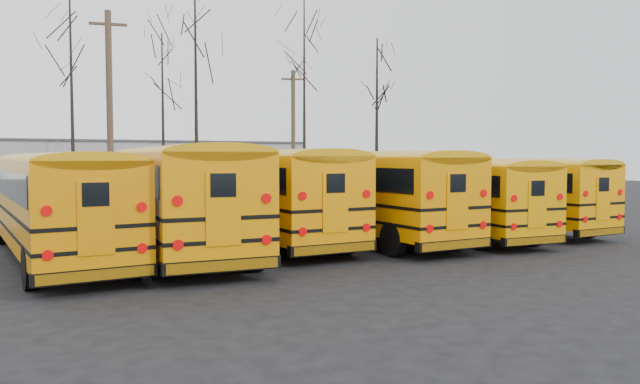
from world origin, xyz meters
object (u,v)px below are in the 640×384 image
bus_b (177,190)px  utility_pole_right (293,135)px  bus_e (448,191)px  bus_f (500,188)px  bus_c (260,188)px  utility_pole_left (110,110)px  bus_d (361,187)px  bus_a (59,197)px

bus_b → utility_pole_right: (12.33, 16.87, 2.35)m
bus_e → bus_f: (3.11, 0.50, 0.02)m
bus_e → bus_c: bearing=170.6°
bus_e → bus_f: 3.14m
bus_c → utility_pole_left: size_ratio=1.12×
utility_pole_right → bus_d: bearing=-86.4°
bus_c → utility_pole_right: bearing=60.3°
utility_pole_right → bus_c: bearing=-97.4°
bus_a → bus_b: size_ratio=0.93×
bus_a → bus_d: bearing=-3.0°
bus_b → bus_f: bearing=3.8°
bus_f → utility_pole_left: 19.55m
bus_f → utility_pole_right: utility_pole_right is taller
bus_a → bus_f: bearing=-3.5°
bus_d → bus_b: bearing=179.4°
bus_b → bus_c: (3.13, 0.97, -0.06)m
bus_a → utility_pole_right: (15.66, 16.81, 2.47)m
bus_b → bus_e: (9.83, -0.82, -0.26)m
bus_e → utility_pole_right: 18.05m
bus_b → bus_f: 12.95m
bus_c → bus_f: bearing=-7.1°
bus_f → utility_pole_left: bearing=128.7°
bus_c → utility_pole_right: utility_pole_right is taller
bus_a → bus_d: bus_d is taller
bus_d → utility_pole_left: bearing=111.6°
bus_f → bus_a: bearing=178.0°
bus_d → utility_pole_left: utility_pole_left is taller
bus_c → utility_pole_right: 18.53m
bus_c → bus_e: 6.94m
bus_d → bus_e: bearing=-12.2°
utility_pole_right → utility_pole_left: bearing=-146.0°
bus_b → bus_e: size_ratio=1.15×
bus_e → bus_f: bus_f is taller
bus_c → bus_e: bearing=-14.6°
bus_b → bus_d: (6.50, -0.08, -0.09)m
bus_b → bus_c: 3.28m
bus_c → bus_f: bus_c is taller
bus_e → utility_pole_left: utility_pole_left is taller
bus_b → bus_f: (12.94, -0.32, -0.24)m
bus_c → bus_d: bus_c is taller
bus_b → utility_pole_left: 14.94m
bus_a → utility_pole_left: bearing=72.1°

